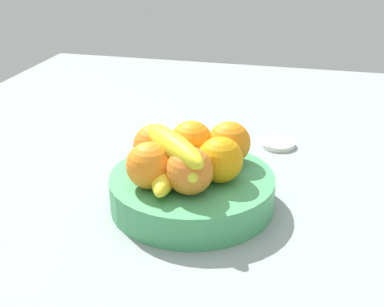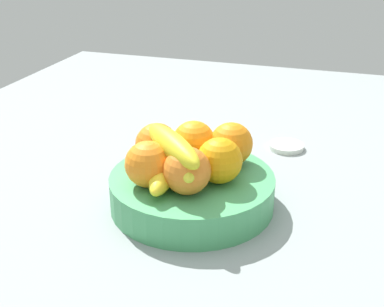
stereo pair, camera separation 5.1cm
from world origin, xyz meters
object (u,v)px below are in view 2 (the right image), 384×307
object	(u,v)px
banana_bunch	(172,157)
orange_center	(156,145)
orange_top_stack	(219,161)
orange_front_right	(192,142)
orange_front_left	(231,144)
fruit_bowl	(192,190)
orange_back_right	(187,171)
orange_back_left	(148,164)
jar_lid	(286,146)

from	to	relation	value
banana_bunch	orange_center	bearing A→B (deg)	44.86
orange_top_stack	orange_front_right	bearing A→B (deg)	48.17
orange_front_left	orange_front_right	size ratio (longest dim) A/B	1.00
fruit_bowl	orange_front_right	xyz separation A→B (cm)	(5.21, 1.71, 6.43)
orange_back_right	orange_back_left	bearing A→B (deg)	86.80
orange_front_left	jar_lid	size ratio (longest dim) A/B	1.02
orange_front_right	orange_back_right	xyz separation A→B (cm)	(-10.74, -2.70, 0.00)
orange_front_right	orange_top_stack	xyz separation A→B (cm)	(-5.76, -6.43, 0.00)
orange_top_stack	orange_back_left	bearing A→B (deg)	114.35
jar_lid	orange_center	bearing A→B (deg)	144.50
orange_back_left	jar_lid	xyz separation A→B (cm)	(33.31, -17.21, -8.67)
fruit_bowl	orange_back_right	size ratio (longest dim) A/B	3.70
fruit_bowl	orange_back_left	distance (cm)	9.91
orange_back_left	banana_bunch	distance (cm)	4.03
orange_front_right	banana_bunch	world-z (taller)	banana_bunch
orange_back_right	orange_front_left	bearing A→B (deg)	-18.16
orange_back_left	orange_top_stack	world-z (taller)	same
orange_front_left	orange_back_right	distance (cm)	12.58
orange_back_left	orange_back_right	bearing A→B (deg)	-93.20
orange_front_right	jar_lid	world-z (taller)	orange_front_right
orange_center	orange_back_right	xyz separation A→B (cm)	(-7.49, -7.95, 0.00)
banana_bunch	jar_lid	distance (cm)	35.01
orange_center	orange_top_stack	xyz separation A→B (cm)	(-2.50, -11.68, 0.00)
fruit_bowl	orange_front_left	world-z (taller)	orange_front_left
orange_front_left	banana_bunch	size ratio (longest dim) A/B	0.41
fruit_bowl	orange_center	xyz separation A→B (cm)	(1.95, 6.96, 6.43)
orange_back_left	jar_lid	bearing A→B (deg)	-27.33
orange_front_right	jar_lid	size ratio (longest dim) A/B	1.02
orange_top_stack	banana_bunch	distance (cm)	7.52
orange_back_left	orange_back_right	world-z (taller)	same
orange_center	orange_top_stack	distance (cm)	11.94
orange_front_left	orange_center	xyz separation A→B (cm)	(-4.47, 11.87, 0.00)
fruit_bowl	banana_bunch	bearing A→B (deg)	134.83
orange_front_left	jar_lid	xyz separation A→B (cm)	(21.72, -6.81, -8.67)
fruit_bowl	orange_back_left	world-z (taller)	orange_back_left
orange_back_right	jar_lid	distance (cm)	36.39
fruit_bowl	orange_front_left	size ratio (longest dim) A/B	3.70
fruit_bowl	jar_lid	distance (cm)	30.56
orange_back_left	jar_lid	world-z (taller)	orange_back_left
orange_center	orange_back_right	world-z (taller)	same
orange_front_left	orange_top_stack	size ratio (longest dim) A/B	1.00
orange_back_left	orange_back_right	size ratio (longest dim) A/B	1.00
orange_center	orange_back_left	bearing A→B (deg)	-168.40
orange_center	banana_bunch	world-z (taller)	banana_bunch
jar_lid	fruit_bowl	bearing A→B (deg)	157.39
orange_front_right	banana_bunch	distance (cm)	7.77
fruit_bowl	orange_front_right	distance (cm)	8.45
orange_front_right	jar_lid	bearing A→B (deg)	-30.36
orange_back_left	fruit_bowl	bearing A→B (deg)	-46.74
orange_front_right	orange_back_left	xyz separation A→B (cm)	(-10.38, 3.78, 0.00)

